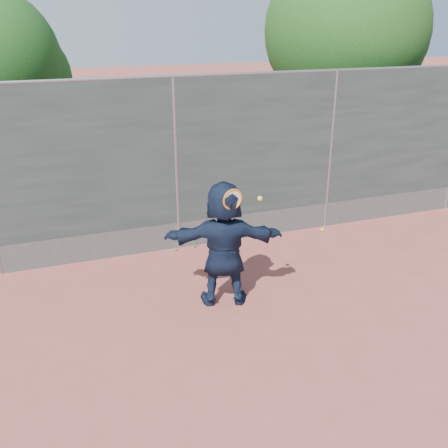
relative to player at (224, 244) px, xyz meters
name	(u,v)px	position (x,y,z in m)	size (l,w,h in m)	color
ground	(254,364)	(-0.15, -1.49, -0.92)	(80.00, 80.00, 0.00)	#9E4C42
player	(224,244)	(0.00, 0.00, 0.00)	(1.70, 0.54, 1.83)	#141F38
ball_ground	(322,230)	(2.67, 1.77, -0.88)	(0.07, 0.07, 0.07)	yellow
fence	(176,163)	(-0.15, 2.01, 0.67)	(20.00, 0.06, 3.03)	#38423D
swing_action	(235,201)	(0.08, -0.21, 0.71)	(0.54, 0.19, 0.51)	orange
tree_right	(351,35)	(4.53, 4.26, 2.57)	(3.78, 3.60, 5.39)	#382314
weed_clump	(196,241)	(0.14, 1.89, -0.78)	(0.68, 0.07, 0.30)	#387226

